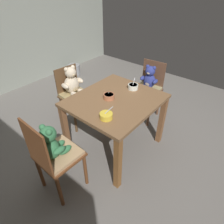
# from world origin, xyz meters

# --- Properties ---
(ground_plane) EXTENTS (5.20, 5.20, 0.04)m
(ground_plane) POSITION_xyz_m (0.00, 0.00, -0.02)
(ground_plane) COLOR slate
(dining_table) EXTENTS (1.00, 0.90, 0.74)m
(dining_table) POSITION_xyz_m (0.00, 0.00, 0.63)
(dining_table) COLOR brown
(dining_table) RESTS_ON ground_plane
(teddy_chair_near_left) EXTENTS (0.40, 0.40, 0.94)m
(teddy_chair_near_left) POSITION_xyz_m (-0.86, 0.05, 0.57)
(teddy_chair_near_left) COLOR brown
(teddy_chair_near_left) RESTS_ON ground_plane
(teddy_chair_near_right) EXTENTS (0.44, 0.41, 0.87)m
(teddy_chair_near_right) POSITION_xyz_m (0.86, 0.06, 0.55)
(teddy_chair_near_right) COLOR brown
(teddy_chair_near_right) RESTS_ON ground_plane
(teddy_chair_far_center) EXTENTS (0.41, 0.41, 0.90)m
(teddy_chair_far_center) POSITION_xyz_m (0.04, 0.80, 0.59)
(teddy_chair_far_center) COLOR brown
(teddy_chair_far_center) RESTS_ON ground_plane
(porridge_bowl_terracotta_center) EXTENTS (0.13, 0.13, 0.12)m
(porridge_bowl_terracotta_center) POSITION_xyz_m (-0.04, 0.06, 0.77)
(porridge_bowl_terracotta_center) COLOR #B46A47
(porridge_bowl_terracotta_center) RESTS_ON dining_table
(porridge_bowl_white_near_right) EXTENTS (0.13, 0.13, 0.12)m
(porridge_bowl_white_near_right) POSITION_xyz_m (0.32, -0.02, 0.77)
(porridge_bowl_white_near_right) COLOR white
(porridge_bowl_white_near_right) RESTS_ON dining_table
(porridge_bowl_yellow_near_left) EXTENTS (0.13, 0.13, 0.12)m
(porridge_bowl_yellow_near_left) POSITION_xyz_m (-0.34, -0.16, 0.77)
(porridge_bowl_yellow_near_left) COLOR yellow
(porridge_bowl_yellow_near_left) RESTS_ON dining_table
(metal_pail) EXTENTS (0.27, 0.27, 0.22)m
(metal_pail) POSITION_xyz_m (1.18, 2.15, 0.11)
(metal_pail) COLOR #93969B
(metal_pail) RESTS_ON ground_plane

